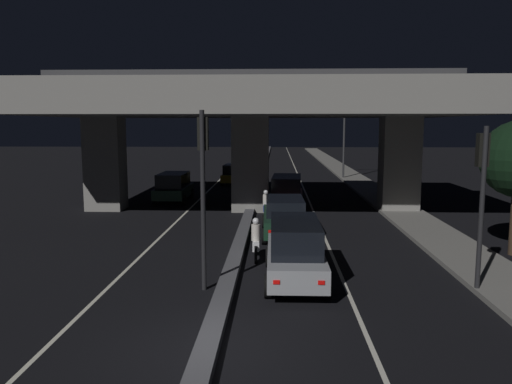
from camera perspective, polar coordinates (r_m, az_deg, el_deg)
The scene contains 16 objects.
ground_plane at distance 11.49m, azimuth -5.43°, elevation -17.33°, with size 200.00×200.00×0.00m, color black.
lane_line_left_inner at distance 45.85m, azimuth -3.98°, elevation 1.59°, with size 0.12×126.00×0.00m, color beige.
lane_line_right_inner at distance 45.62m, azimuth 4.99°, elevation 1.55°, with size 0.12×126.00×0.00m, color beige.
median_divider at distance 45.59m, azimuth 0.50°, elevation 1.71°, with size 0.51×126.00×0.23m, color #4C4C51.
sidewalk_right at distance 39.23m, azimuth 12.52°, elevation 0.51°, with size 2.41×126.00×0.16m, color slate.
elevated_overpass at distance 28.12m, azimuth -0.65°, elevation 9.70°, with size 23.37×12.83×7.89m.
traffic_light_left_of_median at distance 14.52m, azimuth -6.06°, elevation 2.64°, with size 0.30×0.49×5.27m.
traffic_light_right_of_median at distance 15.54m, azimuth 24.41°, elevation 1.23°, with size 0.30×0.49×4.83m.
street_lamp at distance 45.28m, azimuth 9.63°, elevation 7.84°, with size 2.57×0.32×8.58m.
car_silver_lead at distance 15.68m, azimuth 4.48°, elevation -6.56°, with size 1.89×4.70×1.89m.
car_dark_green_second at distance 21.89m, azimuth 3.29°, elevation -2.78°, with size 2.07×4.79×1.68m.
car_dark_red_third at distance 28.76m, azimuth 3.51°, elevation -0.02°, with size 2.15×4.88×1.94m.
car_dark_green_lead_oncoming at distance 32.11m, azimuth -9.40°, elevation 0.64°, with size 2.01×4.38×1.83m.
car_taxi_yellow_second_oncoming at distance 41.11m, azimuth -2.43°, elevation 2.12°, with size 2.12×4.13×1.65m.
motorcycle_white_filtering_near at distance 18.16m, azimuth -0.03°, elevation -5.72°, with size 0.33×1.84×1.53m.
motorcycle_blue_filtering_mid at distance 26.52m, azimuth 1.13°, elevation -1.53°, with size 0.32×1.81×1.43m.
Camera 1 is at (1.46, -10.32, 4.85)m, focal length 35.00 mm.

